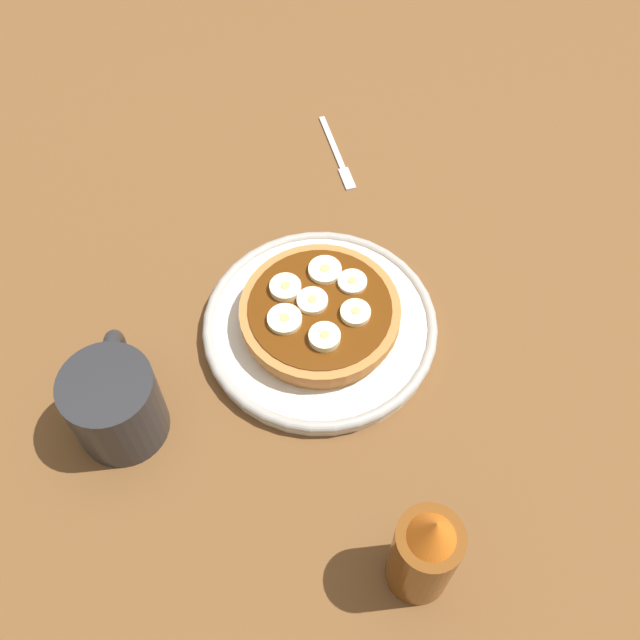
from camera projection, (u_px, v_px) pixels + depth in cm
name	position (u px, v px, depth cm)	size (l,w,h in cm)	color
ground_plane	(320.00, 339.00, 80.90)	(140.00, 140.00, 3.00)	brown
plate	(320.00, 326.00, 78.72)	(24.72, 24.72, 2.03)	silver
pancake_stack	(322.00, 315.00, 76.90)	(16.95, 16.68, 3.02)	#B9763B
banana_slice_0	(312.00, 301.00, 75.84)	(3.19, 3.19, 0.78)	#F4E7C1
banana_slice_1	(325.00, 337.00, 73.35)	(3.18, 3.18, 1.07)	#EBEEB7
banana_slice_2	(352.00, 282.00, 77.17)	(3.06, 3.06, 0.69)	beige
banana_slice_3	(355.00, 313.00, 74.99)	(3.09, 3.09, 0.89)	#F7ECB5
banana_slice_4	(285.00, 320.00, 74.60)	(3.51, 3.51, 0.83)	#F4EBB6
banana_slice_5	(325.00, 270.00, 77.90)	(3.49, 3.49, 0.82)	#FBF2BD
banana_slice_6	(285.00, 288.00, 76.61)	(3.27, 3.27, 0.97)	#F9E9BE
coffee_mug	(115.00, 401.00, 70.02)	(12.32, 8.79, 9.01)	#262628
fork	(338.00, 156.00, 93.27)	(12.99, 3.06, 0.50)	silver
syrup_bottle	(424.00, 553.00, 60.74)	(5.54, 5.54, 14.15)	brown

